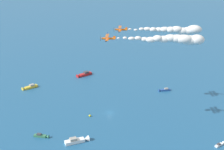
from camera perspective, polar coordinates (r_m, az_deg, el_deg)
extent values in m
plane|color=#1E517A|center=(187.70, -0.38, -5.81)|extent=(2000.00, 2000.00, 0.00)
cube|color=#B21E1E|center=(236.47, -4.14, 0.12)|extent=(8.50, 7.40, 1.38)
cone|color=#B21E1E|center=(233.65, -5.18, -0.18)|extent=(3.42, 3.52, 2.75)
cube|color=#38383D|center=(236.40, -4.02, 0.43)|extent=(3.73, 3.58, 1.03)
cube|color=#23478C|center=(215.13, 8.25, -2.29)|extent=(3.93, 5.80, 0.89)
cone|color=#23478C|center=(214.03, 7.40, -2.37)|extent=(2.21, 2.04, 1.78)
cube|color=gray|center=(214.96, 8.37, -2.09)|extent=(2.11, 2.36, 0.67)
cube|color=gold|center=(221.76, -12.38, -1.81)|extent=(7.48, 6.60, 1.22)
cone|color=gold|center=(219.93, -13.45, -2.09)|extent=(3.03, 3.11, 2.43)
cube|color=gray|center=(221.60, -12.27, -1.52)|extent=(3.29, 3.17, 0.91)
cube|color=white|center=(162.79, -5.77, -10.15)|extent=(7.24, 8.60, 1.38)
cone|color=white|center=(164.14, -4.00, -9.80)|extent=(3.52, 3.39, 2.75)
cube|color=gray|center=(162.02, -6.01, -9.82)|extent=(3.54, 3.73, 1.03)
cube|color=white|center=(166.42, 16.18, -10.35)|extent=(4.18, 3.75, 0.68)
cone|color=white|center=(168.32, 16.72, -10.03)|extent=(1.71, 1.75, 1.37)
cube|color=#38383D|center=(165.89, 16.14, -10.21)|extent=(1.85, 1.79, 0.51)
cube|color=#33704C|center=(169.51, -11.04, -9.20)|extent=(1.91, 5.58, 0.89)
cone|color=#33704C|center=(168.35, -9.96, -9.35)|extent=(1.81, 1.46, 1.77)
cube|color=#38383D|center=(169.27, -11.19, -8.96)|extent=(1.47, 1.97, 0.66)
sphere|color=yellow|center=(184.05, -3.43, -6.29)|extent=(1.10, 1.10, 1.10)
cylinder|color=black|center=(183.58, -3.44, -6.00)|extent=(0.08, 0.08, 1.00)
cylinder|color=orange|center=(162.71, -0.63, 5.66)|extent=(2.03, 6.47, 0.96)
cylinder|color=white|center=(162.91, -1.65, 5.67)|extent=(1.16, 0.77, 1.08)
cylinder|color=#4C4C51|center=(162.95, -1.80, 5.67)|extent=(2.43, 0.47, 2.45)
cube|color=orange|center=(162.78, -0.74, 5.56)|extent=(7.31, 2.50, 0.62)
cube|color=orange|center=(162.47, -0.74, 6.12)|extent=(7.31, 2.50, 0.62)
cylinder|color=white|center=(160.16, -0.79, 5.67)|extent=(0.23, 0.13, 1.62)
cylinder|color=white|center=(161.75, -0.76, 5.78)|extent=(0.23, 0.13, 1.62)
cylinder|color=white|center=(163.51, -0.72, 5.90)|extent=(0.23, 0.13, 1.62)
cylinder|color=white|center=(165.10, -0.68, 6.01)|extent=(0.23, 0.13, 1.62)
cube|color=orange|center=(162.46, 0.38, 5.83)|extent=(0.37, 1.12, 1.20)
cube|color=orange|center=(162.57, 0.38, 5.64)|extent=(2.62, 1.31, 0.25)
cylinder|color=black|center=(162.08, -0.93, 5.25)|extent=(0.26, 0.62, 0.61)
cylinder|color=black|center=(163.84, -0.89, 5.38)|extent=(0.26, 0.62, 0.61)
cylinder|color=#262628|center=(162.39, -0.74, 6.28)|extent=(0.15, 0.10, 0.90)
cylinder|color=#1E4CB2|center=(162.29, -0.74, 6.27)|extent=(0.20, 0.16, 0.79)
cylinder|color=#1E4CB2|center=(162.49, -0.73, 6.29)|extent=(0.20, 0.16, 0.79)
cube|color=#1E4CB2|center=(162.27, -0.74, 6.51)|extent=(0.40, 0.26, 0.54)
sphere|color=tan|center=(162.20, -0.74, 6.64)|extent=(0.21, 0.21, 0.21)
cylinder|color=#1E4CB2|center=(161.92, -0.74, 6.64)|extent=(0.41, 0.16, 0.53)
cylinder|color=#1E4CB2|center=(162.47, -0.73, 6.68)|extent=(0.35, 0.15, 0.56)
ellipsoid|color=silver|center=(162.16, 1.00, 5.70)|extent=(1.22, 1.50, 0.87)
ellipsoid|color=silver|center=(162.46, 2.02, 5.73)|extent=(1.81, 2.13, 1.31)
ellipsoid|color=silver|center=(162.28, 3.02, 5.64)|extent=(2.41, 3.13, 1.70)
ellipsoid|color=silver|center=(162.59, 4.03, 5.69)|extent=(2.65, 3.38, 1.88)
ellipsoid|color=silver|center=(162.96, 5.03, 5.50)|extent=(3.07, 3.72, 2.21)
ellipsoid|color=silver|center=(162.44, 6.05, 5.42)|extent=(3.95, 5.15, 2.78)
ellipsoid|color=silver|center=(162.43, 7.06, 5.62)|extent=(4.28, 4.96, 3.11)
ellipsoid|color=silver|center=(163.36, 8.04, 5.48)|extent=(4.87, 6.73, 3.37)
ellipsoid|color=silver|center=(163.54, 9.05, 5.63)|extent=(5.13, 6.54, 3.64)
ellipsoid|color=silver|center=(163.78, 10.04, 5.54)|extent=(5.56, 7.09, 3.94)
ellipsoid|color=silver|center=(163.76, 11.05, 5.44)|extent=(6.29, 8.60, 4.37)
ellipsoid|color=silver|center=(165.11, 11.98, 5.27)|extent=(6.59, 8.24, 4.69)
ellipsoid|color=silver|center=(165.27, 12.98, 5.33)|extent=(6.64, 7.44, 4.87)
cylinder|color=orange|center=(183.54, 1.34, 7.02)|extent=(2.03, 6.47, 0.96)
cylinder|color=white|center=(183.64, 0.42, 7.03)|extent=(1.16, 0.77, 1.08)
cylinder|color=#4C4C51|center=(183.66, 0.29, 7.03)|extent=(2.43, 0.47, 2.45)
cube|color=orange|center=(183.59, 1.24, 6.94)|extent=(7.31, 2.50, 0.62)
cube|color=orange|center=(183.32, 1.25, 7.44)|extent=(7.31, 2.50, 0.62)
cylinder|color=white|center=(180.97, 1.22, 7.05)|extent=(0.23, 0.13, 1.62)
cylinder|color=white|center=(182.57, 1.23, 7.14)|extent=(0.23, 0.13, 1.62)
cylinder|color=white|center=(184.34, 1.25, 7.23)|extent=(0.23, 0.13, 1.62)
cylinder|color=white|center=(185.94, 1.27, 7.32)|extent=(0.23, 0.13, 1.62)
cube|color=orange|center=(183.39, 2.23, 7.18)|extent=(0.37, 1.12, 1.20)
cube|color=orange|center=(183.49, 2.23, 7.01)|extent=(2.62, 1.31, 0.25)
cylinder|color=black|center=(182.85, 1.07, 6.67)|extent=(0.26, 0.62, 0.61)
cylinder|color=black|center=(184.62, 1.09, 6.77)|extent=(0.26, 0.62, 0.61)
cylinder|color=#262628|center=(183.25, 1.25, 7.58)|extent=(0.15, 0.10, 0.90)
cylinder|color=#1E4CB2|center=(183.15, 1.25, 7.57)|extent=(0.20, 0.16, 0.79)
cylinder|color=#1E4CB2|center=(183.35, 1.25, 7.58)|extent=(0.20, 0.16, 0.79)
cube|color=#1E4CB2|center=(183.14, 1.25, 7.78)|extent=(0.40, 0.26, 0.54)
sphere|color=tan|center=(183.08, 1.25, 7.89)|extent=(0.21, 0.21, 0.21)
cylinder|color=#1E4CB2|center=(182.80, 1.25, 7.90)|extent=(0.41, 0.16, 0.53)
cylinder|color=#1E4CB2|center=(183.35, 1.25, 7.93)|extent=(0.35, 0.15, 0.56)
ellipsoid|color=silver|center=(183.26, 2.79, 7.08)|extent=(1.32, 1.84, 0.91)
ellipsoid|color=silver|center=(183.32, 3.68, 6.95)|extent=(1.73, 2.15, 1.23)
ellipsoid|color=silver|center=(183.73, 4.58, 7.08)|extent=(2.36, 2.91, 1.69)
ellipsoid|color=silver|center=(184.05, 5.47, 7.07)|extent=(3.01, 4.15, 2.09)
ellipsoid|color=silver|center=(183.66, 6.37, 6.98)|extent=(3.39, 3.92, 2.46)
ellipsoid|color=silver|center=(184.39, 7.25, 6.94)|extent=(3.67, 4.69, 2.60)
ellipsoid|color=silver|center=(183.97, 8.16, 6.97)|extent=(4.10, 5.27, 2.90)
ellipsoid|color=silver|center=(183.98, 9.05, 6.90)|extent=(4.63, 5.19, 3.40)
ellipsoid|color=silver|center=(184.37, 9.94, 6.93)|extent=(5.14, 6.53, 3.64)
ellipsoid|color=silver|center=(185.36, 10.78, 6.67)|extent=(5.57, 7.54, 3.88)
ellipsoid|color=silver|center=(186.14, 11.64, 6.66)|extent=(5.88, 7.19, 4.21)
ellipsoid|color=silver|center=(185.60, 12.57, 6.86)|extent=(6.69, 8.32, 4.77)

